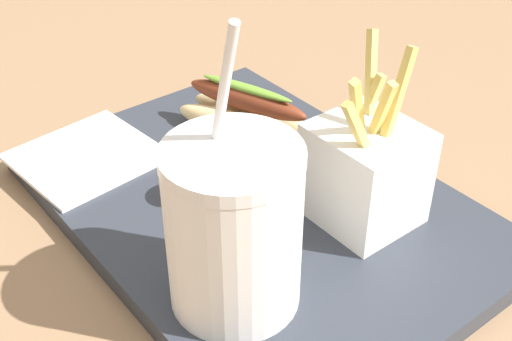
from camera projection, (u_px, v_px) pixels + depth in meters
ground_plane at (256, 222)px, 0.64m from camera, size 2.40×2.40×0.02m
food_tray at (256, 206)px, 0.63m from camera, size 0.43×0.31×0.02m
soda_cup at (234, 228)px, 0.48m from camera, size 0.10×0.10×0.23m
fries_basket at (365, 172)px, 0.58m from camera, size 0.09×0.08×0.16m
hot_dog_1 at (247, 116)px, 0.70m from camera, size 0.16×0.10×0.06m
ketchup_cup_1 at (184, 188)px, 0.61m from camera, size 0.04×0.04×0.02m
napkin_stack at (87, 156)px, 0.67m from camera, size 0.13×0.14×0.00m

